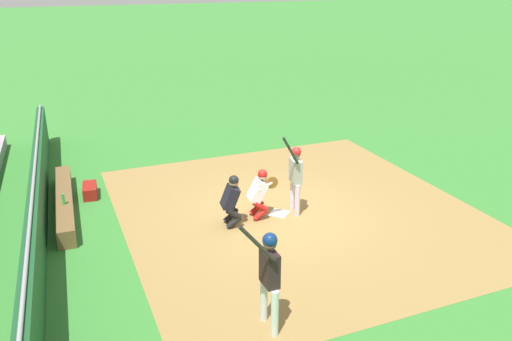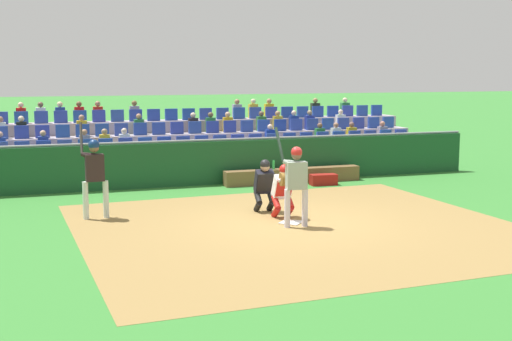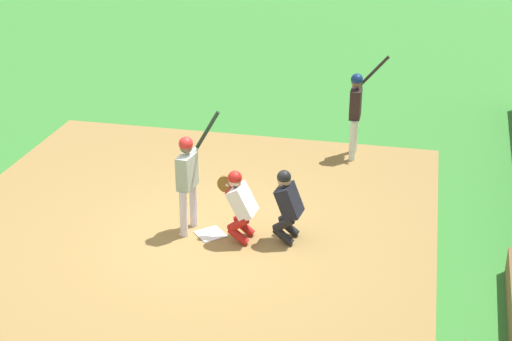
{
  "view_description": "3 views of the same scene",
  "coord_description": "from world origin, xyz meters",
  "px_view_note": "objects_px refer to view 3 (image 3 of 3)",
  "views": [
    {
      "loc": [
        11.02,
        -4.6,
        5.82
      ],
      "look_at": [
        -0.55,
        -0.42,
        1.03
      ],
      "focal_mm": 36.88,
      "sensor_mm": 36.0,
      "label": 1
    },
    {
      "loc": [
        5.44,
        13.68,
        3.35
      ],
      "look_at": [
        0.44,
        -1.15,
        1.04
      ],
      "focal_mm": 47.5,
      "sensor_mm": 36.0,
      "label": 2
    },
    {
      "loc": [
        -10.92,
        -3.76,
        6.42
      ],
      "look_at": [
        -0.11,
        -0.84,
        1.36
      ],
      "focal_mm": 53.68,
      "sensor_mm": 36.0,
      "label": 3
    }
  ],
  "objects_px": {
    "catcher_crouching": "(239,201)",
    "batter_at_plate": "(188,173)",
    "home_plate_marker": "(210,234)",
    "home_plate_umpire": "(287,203)",
    "on_deck_batter": "(356,105)"
  },
  "relations": [
    {
      "from": "home_plate_marker",
      "to": "home_plate_umpire",
      "type": "xyz_separation_m",
      "value": [
        0.18,
        -1.3,
        0.69
      ]
    },
    {
      "from": "batter_at_plate",
      "to": "home_plate_umpire",
      "type": "distance_m",
      "value": 1.74
    },
    {
      "from": "batter_at_plate",
      "to": "catcher_crouching",
      "type": "xyz_separation_m",
      "value": [
        -0.06,
        -0.91,
        -0.38
      ]
    },
    {
      "from": "home_plate_marker",
      "to": "batter_at_plate",
      "type": "xyz_separation_m",
      "value": [
        0.06,
        0.39,
        1.07
      ]
    },
    {
      "from": "batter_at_plate",
      "to": "on_deck_batter",
      "type": "height_order",
      "value": "on_deck_batter"
    },
    {
      "from": "batter_at_plate",
      "to": "on_deck_batter",
      "type": "xyz_separation_m",
      "value": [
        4.01,
        -2.25,
        0.05
      ]
    },
    {
      "from": "home_plate_marker",
      "to": "batter_at_plate",
      "type": "bearing_deg",
      "value": 81.42
    },
    {
      "from": "catcher_crouching",
      "to": "batter_at_plate",
      "type": "bearing_deg",
      "value": 86.4
    },
    {
      "from": "home_plate_marker",
      "to": "catcher_crouching",
      "type": "distance_m",
      "value": 0.87
    },
    {
      "from": "home_plate_marker",
      "to": "home_plate_umpire",
      "type": "height_order",
      "value": "home_plate_umpire"
    },
    {
      "from": "batter_at_plate",
      "to": "catcher_crouching",
      "type": "bearing_deg",
      "value": -93.6
    },
    {
      "from": "home_plate_umpire",
      "to": "on_deck_batter",
      "type": "bearing_deg",
      "value": -8.22
    },
    {
      "from": "home_plate_marker",
      "to": "catcher_crouching",
      "type": "bearing_deg",
      "value": -89.84
    },
    {
      "from": "catcher_crouching",
      "to": "on_deck_batter",
      "type": "bearing_deg",
      "value": -18.19
    },
    {
      "from": "home_plate_marker",
      "to": "on_deck_batter",
      "type": "bearing_deg",
      "value": -24.55
    }
  ]
}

